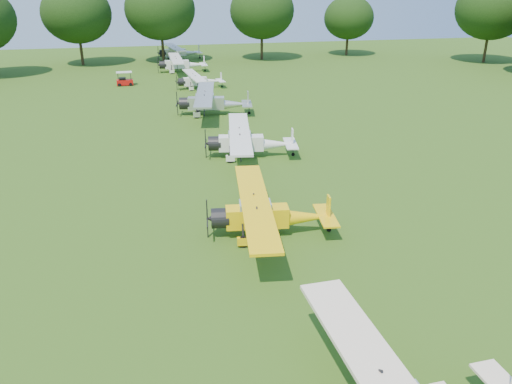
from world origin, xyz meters
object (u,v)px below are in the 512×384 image
aircraft_3 (248,141)px  golf_cart (124,81)px  aircraft_4 (212,101)px  aircraft_5 (199,80)px  aircraft_2 (267,213)px  aircraft_6 (181,63)px  aircraft_7 (178,51)px

aircraft_3 → golf_cart: aircraft_3 is taller
aircraft_4 → golf_cart: aircraft_4 is taller
aircraft_5 → aircraft_4: bearing=-96.0°
aircraft_2 → golf_cart: (-7.90, 43.39, -0.67)m
aircraft_6 → golf_cart: bearing=-132.1°
aircraft_5 → aircraft_3: bearing=-93.7°
aircraft_7 → aircraft_4: bearing=-96.7°
aircraft_5 → golf_cart: size_ratio=4.66×
aircraft_4 → aircraft_6: bearing=101.2°
aircraft_5 → golf_cart: aircraft_5 is taller
aircraft_4 → aircraft_6: (-0.86, 26.06, -0.05)m
aircraft_7 → aircraft_2: bearing=-97.5°
aircraft_3 → aircraft_6: (-1.68, 39.48, 0.04)m
aircraft_2 → aircraft_4: size_ratio=0.90×
aircraft_5 → aircraft_7: (-0.41, 25.53, 0.27)m
aircraft_3 → aircraft_2: bearing=-88.1°
aircraft_5 → aircraft_7: size_ratio=0.80×
aircraft_4 → aircraft_5: bearing=98.2°
aircraft_4 → aircraft_6: 26.08m
aircraft_3 → golf_cart: bearing=116.6°
aircraft_2 → aircraft_6: size_ratio=0.95×
aircraft_2 → golf_cart: bearing=107.7°
aircraft_2 → aircraft_5: size_ratio=1.13×
aircraft_4 → aircraft_6: size_ratio=1.05×
aircraft_3 → aircraft_4: (-0.82, 13.41, 0.09)m
aircraft_4 → aircraft_7: 38.88m
aircraft_7 → aircraft_6: bearing=-100.1°
aircraft_6 → aircraft_7: 12.83m
aircraft_2 → aircraft_7: bearing=96.8°
aircraft_3 → aircraft_5: aircraft_3 is taller
aircraft_3 → aircraft_7: bearing=100.5°
aircraft_5 → aircraft_6: bearing=90.1°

